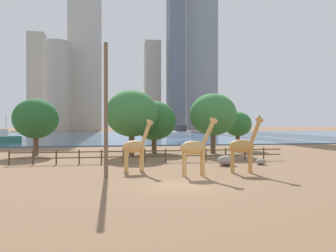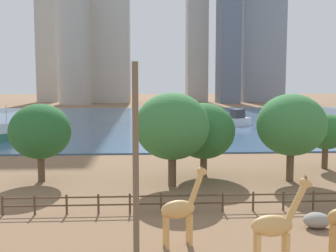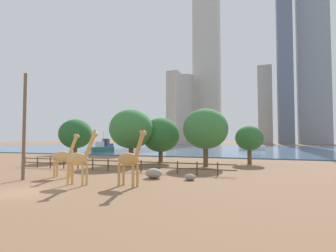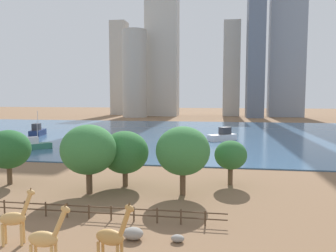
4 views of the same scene
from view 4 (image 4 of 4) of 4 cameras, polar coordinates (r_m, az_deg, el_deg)
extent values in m
plane|color=brown|center=(95.68, 1.42, -1.16)|extent=(400.00, 400.00, 0.00)
cube|color=#3D6084|center=(92.72, 1.18, -1.31)|extent=(180.00, 86.00, 0.20)
cylinder|color=#C18C47|center=(22.55, -11.26, -20.68)|extent=(0.23, 0.23, 1.73)
ellipsoid|color=#C18C47|center=(21.55, -10.09, -18.54)|extent=(2.02, 1.11, 1.00)
cylinder|color=#C18C47|center=(20.66, -7.54, -16.27)|extent=(0.98, 0.48, 1.90)
ellipsoid|color=#C18C47|center=(20.22, -6.74, -14.05)|extent=(0.76, 0.44, 0.58)
cone|color=brown|center=(20.19, -6.65, -13.20)|extent=(0.11, 0.11, 0.18)
cone|color=brown|center=(20.06, -6.85, -13.33)|extent=(0.11, 0.11, 0.18)
ellipsoid|color=tan|center=(22.37, -20.93, -17.92)|extent=(1.91, 0.80, 0.99)
cylinder|color=tan|center=(21.50, -18.34, -15.76)|extent=(1.07, 0.33, 1.86)
ellipsoid|color=tan|center=(21.05, -17.43, -13.69)|extent=(0.73, 0.32, 0.62)
cone|color=brown|center=(21.02, -17.36, -12.89)|extent=(0.09, 0.09, 0.18)
cone|color=brown|center=(20.89, -17.54, -13.01)|extent=(0.09, 0.09, 0.18)
cylinder|color=tan|center=(27.15, -23.82, -16.52)|extent=(0.23, 0.23, 1.65)
cylinder|color=tan|center=(26.70, -24.17, -16.91)|extent=(0.23, 0.23, 1.65)
cylinder|color=tan|center=(27.56, -26.45, -16.29)|extent=(0.23, 0.23, 1.65)
cylinder|color=tan|center=(27.12, -26.84, -16.67)|extent=(0.23, 0.23, 1.65)
ellipsoid|color=tan|center=(26.74, -25.43, -14.38)|extent=(1.95, 1.16, 0.95)
cylinder|color=tan|center=(26.10, -23.40, -12.37)|extent=(0.96, 0.51, 1.81)
ellipsoid|color=tan|center=(25.77, -22.79, -10.60)|extent=(0.74, 0.46, 0.56)
cone|color=brown|center=(25.76, -22.76, -9.96)|extent=(0.11, 0.11, 0.17)
cone|color=brown|center=(25.63, -22.86, -10.05)|extent=(0.11, 0.11, 0.17)
ellipsoid|color=gray|center=(25.84, -6.10, -18.11)|extent=(1.55, 1.21, 0.91)
ellipsoid|color=gray|center=(25.39, 1.69, -18.98)|extent=(0.99, 0.73, 0.54)
cylinder|color=#4C3826|center=(34.03, -26.60, -12.47)|extent=(0.14, 0.14, 1.30)
cylinder|color=#4C3826|center=(32.94, -23.67, -12.94)|extent=(0.14, 0.14, 1.30)
cylinder|color=#4C3826|center=(31.94, -20.52, -13.41)|extent=(0.14, 0.14, 1.30)
cylinder|color=#4C3826|center=(31.04, -17.17, -13.86)|extent=(0.14, 0.14, 1.30)
cylinder|color=#4C3826|center=(30.24, -13.62, -14.29)|extent=(0.14, 0.14, 1.30)
cylinder|color=#4C3826|center=(29.57, -9.88, -14.68)|extent=(0.14, 0.14, 1.30)
cylinder|color=#4C3826|center=(29.01, -5.97, -15.02)|extent=(0.14, 0.14, 1.30)
cylinder|color=#4C3826|center=(28.59, -1.91, -15.31)|extent=(0.14, 0.14, 1.30)
cylinder|color=#4C3826|center=(28.31, 2.26, -15.52)|extent=(0.14, 0.14, 1.30)
cylinder|color=#4C3826|center=(28.17, 6.50, -15.66)|extent=(0.14, 0.14, 1.30)
cube|color=#4C3826|center=(30.53, -15.65, -13.25)|extent=(26.10, 0.08, 0.10)
cube|color=#4C3826|center=(30.70, -15.63, -14.17)|extent=(26.10, 0.08, 0.10)
cylinder|color=brown|center=(44.41, -25.87, -7.73)|extent=(0.59, 0.59, 2.24)
ellipsoid|color=#26602D|center=(43.84, -26.03, -3.66)|extent=(5.17, 5.17, 4.65)
cylinder|color=brown|center=(35.91, 2.58, -9.98)|extent=(0.63, 0.63, 2.52)
ellipsoid|color=#387A3D|center=(35.14, 2.61, -4.32)|extent=(5.82, 5.82, 5.24)
cylinder|color=brown|center=(37.37, -13.54, -9.54)|extent=(0.66, 0.66, 2.49)
ellipsoid|color=#387A3D|center=(36.61, -13.67, -3.99)|extent=(6.03, 6.03, 5.42)
cylinder|color=brown|center=(39.58, -7.46, -9.06)|extent=(0.62, 0.62, 1.88)
ellipsoid|color=#2D6B33|center=(38.92, -7.51, -4.54)|extent=(5.56, 5.56, 5.01)
cylinder|color=brown|center=(40.61, 10.79, -8.58)|extent=(0.59, 0.59, 2.09)
ellipsoid|color=#2D6B33|center=(40.07, 10.86, -4.97)|extent=(3.87, 3.87, 3.48)
cube|color=silver|center=(78.51, 9.37, -1.97)|extent=(7.15, 6.43, 1.42)
cube|color=#333338|center=(78.89, 9.89, -0.80)|extent=(3.06, 2.93, 1.71)
cube|color=#337259|center=(70.04, -21.94, -3.28)|extent=(5.37, 5.48, 1.13)
cube|color=silver|center=(69.69, -22.53, -2.31)|extent=(2.38, 2.40, 1.35)
cylinder|color=silver|center=(69.80, -21.79, -1.20)|extent=(0.17, 0.17, 3.95)
cube|color=navy|center=(94.27, -21.74, -1.07)|extent=(4.34, 7.73, 1.46)
cube|color=#333338|center=(93.24, -21.94, -0.14)|extent=(2.34, 2.98, 1.75)
cylinder|color=silver|center=(94.33, -21.75, 0.94)|extent=(0.15, 0.15, 5.12)
cube|color=#B7B2A8|center=(182.70, -1.01, 18.35)|extent=(17.00, 12.23, 104.20)
cube|color=#B7B2A8|center=(180.67, 10.98, 9.69)|extent=(8.67, 9.95, 49.92)
cube|color=gray|center=(182.71, 20.18, 17.41)|extent=(17.29, 8.04, 100.32)
cube|color=slate|center=(173.46, 15.16, 18.58)|extent=(8.15, 11.71, 102.40)
cylinder|color=#ADA89E|center=(167.57, -5.81, 9.00)|extent=(12.36, 12.36, 43.46)
cube|color=#ADA89E|center=(192.90, -8.42, 9.85)|extent=(8.78, 9.78, 52.69)
camera|label=1|loc=(18.19, -95.41, -22.99)|focal=35.00mm
camera|label=2|loc=(16.33, -81.44, -7.11)|focal=45.00mm
camera|label=3|loc=(7.67, 70.03, -65.55)|focal=28.00mm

